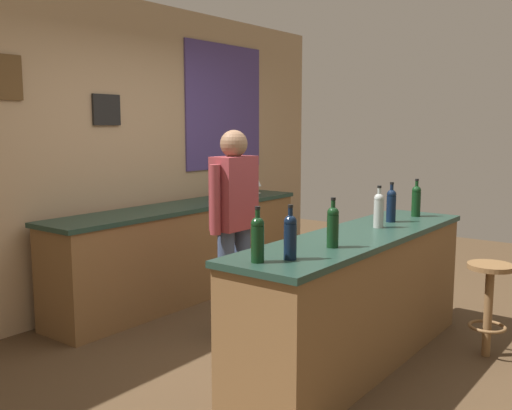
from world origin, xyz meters
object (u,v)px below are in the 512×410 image
(wine_bottle_b, at_px, (290,235))
(bar_stool, at_px, (489,294))
(wine_glass_b, at_px, (258,183))
(wine_bottle_e, at_px, (391,204))
(wine_bottle_c, at_px, (333,225))
(wine_bottle_a, at_px, (258,238))
(bartender, at_px, (234,219))
(wine_glass_a, at_px, (226,188))
(wine_bottle_f, at_px, (416,200))
(wine_bottle_d, at_px, (379,209))

(wine_bottle_b, bearing_deg, bar_stool, -22.45)
(wine_glass_b, bearing_deg, wine_bottle_e, -116.19)
(wine_bottle_c, bearing_deg, wine_bottle_a, 167.04)
(wine_bottle_c, xyz_separation_m, wine_glass_b, (2.07, 2.13, -0.05))
(bartender, height_order, wine_bottle_c, bartender)
(wine_bottle_a, height_order, wine_glass_a, wine_bottle_a)
(wine_glass_a, bearing_deg, wine_bottle_f, -90.78)
(wine_bottle_c, bearing_deg, wine_glass_b, 45.75)
(wine_bottle_c, bearing_deg, bar_stool, -28.19)
(wine_bottle_f, bearing_deg, wine_bottle_e, 172.34)
(bartender, bearing_deg, wine_bottle_d, -67.44)
(wine_bottle_d, bearing_deg, wine_bottle_c, -174.76)
(bar_stool, relative_size, wine_bottle_d, 2.22)
(bartender, xyz_separation_m, wine_bottle_b, (-0.79, -1.05, 0.12))
(wine_bottle_b, distance_m, wine_glass_b, 3.25)
(wine_bottle_d, bearing_deg, wine_bottle_f, -1.51)
(wine_bottle_a, relative_size, wine_bottle_b, 1.00)
(wine_glass_b, bearing_deg, bar_stool, -108.29)
(bartender, distance_m, wine_bottle_f, 1.49)
(wine_bottle_a, xyz_separation_m, wine_bottle_f, (2.03, -0.08, 0.00))
(wine_bottle_a, height_order, wine_bottle_f, same)
(bartender, bearing_deg, wine_bottle_b, -127.00)
(bar_stool, xyz_separation_m, wine_bottle_d, (-0.37, 0.70, 0.60))
(wine_bottle_b, relative_size, wine_bottle_c, 1.00)
(wine_bottle_b, xyz_separation_m, wine_bottle_e, (1.49, 0.08, 0.00))
(wine_bottle_c, height_order, wine_bottle_f, same)
(wine_bottle_e, xyz_separation_m, wine_glass_b, (0.99, 2.02, -0.05))
(wine_bottle_c, bearing_deg, wine_glass_a, 54.86)
(wine_bottle_e, distance_m, wine_glass_b, 2.25)
(wine_bottle_f, xyz_separation_m, wine_glass_b, (0.62, 2.07, -0.05))
(bartender, distance_m, wine_bottle_b, 1.32)
(bartender, bearing_deg, wine_glass_b, 31.69)
(wine_bottle_c, bearing_deg, wine_bottle_d, 5.24)
(wine_bottle_f, bearing_deg, wine_bottle_d, 178.49)
(wine_bottle_d, bearing_deg, wine_bottle_a, 177.46)
(wine_bottle_a, height_order, wine_bottle_d, same)
(wine_bottle_e, bearing_deg, wine_bottle_d, -173.56)
(wine_bottle_e, bearing_deg, wine_glass_b, 63.81)
(wine_bottle_b, relative_size, wine_bottle_e, 1.00)
(wine_bottle_e, relative_size, wine_glass_b, 1.97)
(wine_bottle_b, xyz_separation_m, wine_glass_b, (2.49, 2.10, -0.05))
(wine_bottle_f, bearing_deg, wine_glass_b, 73.24)
(wine_bottle_a, xyz_separation_m, wine_bottle_d, (1.37, -0.06, 0.00))
(wine_bottle_a, bearing_deg, wine_bottle_d, -2.54)
(bar_stool, distance_m, wine_glass_a, 2.79)
(wine_bottle_f, relative_size, wine_glass_b, 1.97)
(wine_bottle_e, xyz_separation_m, wine_bottle_f, (0.37, -0.05, 0.00))
(wine_bottle_b, distance_m, wine_bottle_d, 1.21)
(bartender, relative_size, wine_glass_a, 10.45)
(wine_bottle_e, bearing_deg, wine_glass_a, 78.69)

